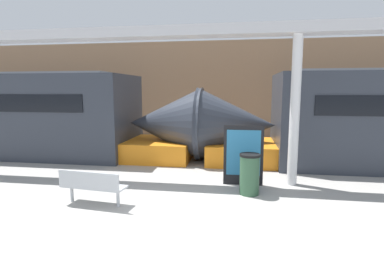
# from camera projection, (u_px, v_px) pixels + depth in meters

# --- Properties ---
(ground_plane) EXTENTS (60.00, 60.00, 0.00)m
(ground_plane) POSITION_uv_depth(u_px,v_px,m) (169.00, 233.00, 5.37)
(ground_plane) COLOR #9E9B96
(station_wall) EXTENTS (56.00, 0.20, 5.00)m
(station_wall) POSITION_uv_depth(u_px,v_px,m) (216.00, 91.00, 15.33)
(station_wall) COLOR #937051
(station_wall) RESTS_ON ground_plane
(bench_near) EXTENTS (1.51, 0.60, 0.80)m
(bench_near) POSITION_uv_depth(u_px,v_px,m) (92.00, 185.00, 6.58)
(bench_near) COLOR #ADB2B7
(bench_near) RESTS_ON ground_plane
(trash_bin) EXTENTS (0.50, 0.50, 1.01)m
(trash_bin) POSITION_uv_depth(u_px,v_px,m) (249.00, 174.00, 7.30)
(trash_bin) COLOR #2D5138
(trash_bin) RESTS_ON ground_plane
(poster_board) EXTENTS (1.05, 0.07, 1.61)m
(poster_board) POSITION_uv_depth(u_px,v_px,m) (243.00, 155.00, 7.99)
(poster_board) COLOR black
(poster_board) RESTS_ON ground_plane
(support_column_near) EXTENTS (0.26, 0.26, 3.95)m
(support_column_near) POSITION_uv_depth(u_px,v_px,m) (295.00, 112.00, 7.86)
(support_column_near) COLOR silver
(support_column_near) RESTS_ON ground_plane
(canopy_beam) EXTENTS (28.00, 0.60, 0.28)m
(canopy_beam) POSITION_uv_depth(u_px,v_px,m) (299.00, 28.00, 7.57)
(canopy_beam) COLOR #B7B7BC
(canopy_beam) RESTS_ON support_column_near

